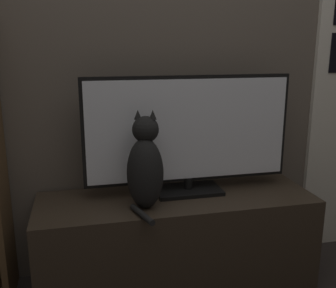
{
  "coord_description": "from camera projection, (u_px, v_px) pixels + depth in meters",
  "views": [
    {
      "loc": [
        -0.47,
        -0.89,
        1.26
      ],
      "look_at": [
        -0.05,
        0.93,
        0.79
      ],
      "focal_mm": 42.0,
      "sensor_mm": 36.0,
      "label": 1
    }
  ],
  "objects": [
    {
      "name": "cat",
      "position": [
        145.0,
        167.0,
        1.85
      ],
      "size": [
        0.21,
        0.32,
        0.47
      ],
      "rotation": [
        0.0,
        0.0,
        -0.31
      ],
      "color": "black",
      "rests_on": "tv_stand"
    },
    {
      "name": "tv",
      "position": [
        189.0,
        134.0,
        2.02
      ],
      "size": [
        1.09,
        0.21,
        0.62
      ],
      "color": "black",
      "rests_on": "tv_stand"
    },
    {
      "name": "tv_stand",
      "position": [
        177.0,
        241.0,
        2.09
      ],
      "size": [
        1.42,
        0.46,
        0.5
      ],
      "color": "#33281E",
      "rests_on": "ground_plane"
    },
    {
      "name": "wall_back",
      "position": [
        165.0,
        38.0,
        2.09
      ],
      "size": [
        4.8,
        0.05,
        2.6
      ],
      "color": "#60564C",
      "rests_on": "ground_plane"
    }
  ]
}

